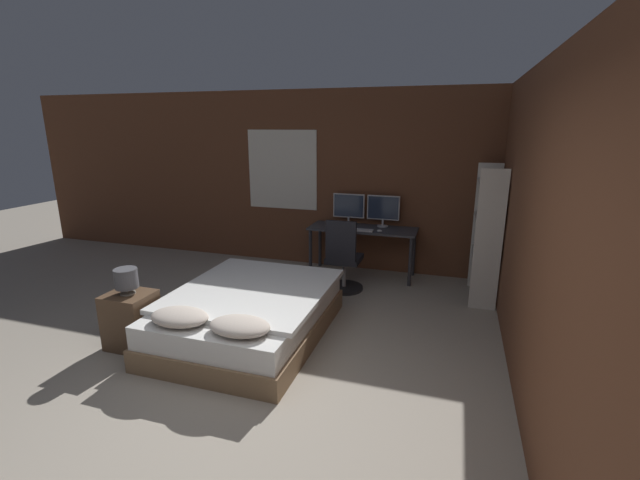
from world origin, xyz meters
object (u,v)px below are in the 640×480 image
object	(u,v)px
monitor_right	(383,209)
monitor_left	(349,207)
nightstand	(131,320)
keyboard	(360,230)
computer_mouse	(379,231)
bed	(249,314)
bedside_lamp	(126,279)
desk	(363,234)
bookshelf	(488,229)
office_chair	(343,263)

from	to	relation	value
monitor_right	monitor_left	bearing A→B (deg)	180.00
nightstand	keyboard	xyz separation A→B (m)	(1.76, 2.61, 0.46)
monitor_left	computer_mouse	size ratio (longest dim) A/B	6.78
monitor_right	bed	bearing A→B (deg)	-112.37
keyboard	computer_mouse	xyz separation A→B (m)	(0.28, 0.00, 0.01)
bed	bedside_lamp	distance (m)	1.26
desk	monitor_right	size ratio (longest dim) A/B	3.29
keyboard	bed	bearing A→B (deg)	-109.63
nightstand	desk	distance (m)	3.32
desk	keyboard	distance (m)	0.20
keyboard	computer_mouse	distance (m)	0.28
bookshelf	office_chair	bearing A→B (deg)	-172.54
bedside_lamp	office_chair	xyz separation A→B (m)	(1.65, 2.11, -0.33)
monitor_left	desk	bearing A→B (deg)	-34.84
bed	monitor_left	size ratio (longest dim) A/B	4.29
monitor_left	keyboard	xyz separation A→B (m)	(0.26, -0.36, -0.25)
keyboard	office_chair	bearing A→B (deg)	-102.64
desk	monitor_right	xyz separation A→B (m)	(0.26, 0.18, 0.35)
nightstand	bedside_lamp	xyz separation A→B (m)	(0.00, 0.00, 0.44)
bed	computer_mouse	world-z (taller)	computer_mouse
computer_mouse	monitor_right	bearing A→B (deg)	92.59
monitor_right	bookshelf	world-z (taller)	bookshelf
monitor_left	bookshelf	size ratio (longest dim) A/B	0.28
office_chair	monitor_right	bearing A→B (deg)	66.56
desk	monitor_right	bearing A→B (deg)	34.84
bed	bookshelf	bearing A→B (deg)	36.68
bed	desk	bearing A→B (deg)	71.82
desk	monitor_right	distance (m)	0.47
bedside_lamp	computer_mouse	distance (m)	3.31
keyboard	desk	bearing A→B (deg)	90.00
bed	nightstand	size ratio (longest dim) A/B	3.58
keyboard	computer_mouse	world-z (taller)	computer_mouse
bookshelf	keyboard	bearing A→B (deg)	170.89
nightstand	monitor_left	world-z (taller)	monitor_left
bedside_lamp	monitor_right	size ratio (longest dim) A/B	0.55
keyboard	monitor_right	bearing A→B (deg)	54.05
desk	bookshelf	world-z (taller)	bookshelf
bookshelf	bed	bearing A→B (deg)	-143.32
keyboard	bookshelf	size ratio (longest dim) A/B	0.22
nightstand	office_chair	distance (m)	2.68
bed	office_chair	xyz separation A→B (m)	(0.62, 1.55, 0.14)
monitor_left	keyboard	world-z (taller)	monitor_left
nightstand	desk	world-z (taller)	desk
nightstand	office_chair	world-z (taller)	office_chair
bed	bedside_lamp	size ratio (longest dim) A/B	7.83
keyboard	bedside_lamp	bearing A→B (deg)	-124.04
nightstand	computer_mouse	distance (m)	3.34
computer_mouse	bookshelf	world-z (taller)	bookshelf
bedside_lamp	keyboard	world-z (taller)	bedside_lamp
bed	monitor_left	xyz separation A→B (m)	(0.47, 2.41, 0.74)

